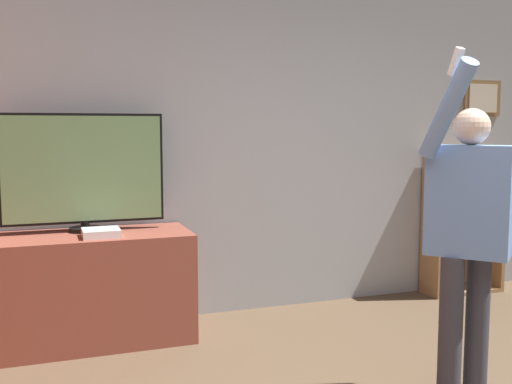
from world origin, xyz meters
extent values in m
cube|color=#9EA3A8|center=(0.00, 2.82, 1.35)|extent=(6.65, 0.06, 2.70)
cube|color=olive|center=(2.07, 2.77, 1.78)|extent=(0.40, 0.02, 0.33)
cube|color=beige|center=(2.07, 2.76, 1.78)|extent=(0.31, 0.01, 0.26)
cube|color=brown|center=(-1.54, 2.45, 0.39)|extent=(1.43, 0.63, 0.77)
cylinder|color=black|center=(-1.54, 2.57, 0.79)|extent=(0.22, 0.22, 0.03)
cylinder|color=black|center=(-1.54, 2.57, 0.83)|extent=(0.06, 0.06, 0.05)
cube|color=black|center=(-1.54, 2.57, 1.22)|extent=(1.12, 0.04, 0.78)
cube|color=#6B9360|center=(-1.54, 2.55, 1.22)|extent=(1.09, 0.01, 0.74)
cube|color=white|center=(-1.45, 2.32, 0.80)|extent=(0.25, 0.23, 0.05)
cube|color=#997047|center=(1.45, 2.63, 0.64)|extent=(0.04, 0.28, 1.27)
cube|color=#997047|center=(2.14, 2.63, 0.64)|extent=(0.04, 0.28, 1.27)
cube|color=#997047|center=(1.79, 2.76, 0.64)|extent=(0.73, 0.01, 1.27)
cube|color=#997047|center=(1.79, 2.63, 0.02)|extent=(0.66, 0.28, 0.04)
cube|color=#997047|center=(1.79, 2.63, 0.42)|extent=(0.66, 0.28, 0.04)
cube|color=#997047|center=(1.79, 2.63, 0.85)|extent=(0.66, 0.28, 0.04)
cube|color=#997047|center=(1.79, 2.63, 1.26)|extent=(0.66, 0.28, 0.04)
cube|color=orange|center=(1.48, 2.61, 0.17)|extent=(0.02, 0.24, 0.30)
cube|color=beige|center=(1.51, 2.60, 0.17)|extent=(0.03, 0.23, 0.31)
cube|color=#2D569E|center=(1.55, 2.61, 0.14)|extent=(0.03, 0.24, 0.25)
cube|color=#2D569E|center=(1.59, 2.59, 0.19)|extent=(0.04, 0.21, 0.35)
cube|color=beige|center=(1.64, 2.61, 0.16)|extent=(0.02, 0.24, 0.29)
cube|color=#2D569E|center=(1.47, 2.59, 0.55)|extent=(0.02, 0.21, 0.22)
cube|color=gold|center=(1.51, 2.62, 0.55)|extent=(0.03, 0.26, 0.22)
cube|color=gold|center=(1.56, 2.60, 0.59)|extent=(0.04, 0.23, 0.29)
cube|color=#7A3889|center=(1.60, 2.59, 0.58)|extent=(0.02, 0.21, 0.27)
cube|color=#232328|center=(1.65, 2.62, 0.57)|extent=(0.04, 0.26, 0.26)
cube|color=#99663D|center=(1.48, 2.61, 1.04)|extent=(0.04, 0.25, 0.34)
cube|color=#232328|center=(1.53, 2.61, 1.04)|extent=(0.03, 0.24, 0.35)
cube|color=#232328|center=(1.58, 2.61, 1.04)|extent=(0.04, 0.25, 0.34)
cube|color=#338447|center=(1.62, 2.61, 1.01)|extent=(0.03, 0.25, 0.28)
cylinder|color=#383842|center=(0.29, 0.85, 0.40)|extent=(0.13, 0.13, 0.81)
cylinder|color=#383842|center=(0.47, 0.85, 0.40)|extent=(0.13, 0.13, 0.81)
cube|color=#6B93D1|center=(0.38, 0.85, 1.11)|extent=(0.46, 0.47, 0.61)
sphere|color=beige|center=(0.38, 0.85, 1.51)|extent=(0.20, 0.20, 0.20)
cylinder|color=#6B93D1|center=(0.62, 0.85, 1.10)|extent=(0.09, 0.09, 0.56)
cylinder|color=#6B93D1|center=(0.13, 0.74, 1.60)|extent=(0.09, 0.39, 0.51)
cube|color=white|center=(0.13, 0.68, 1.83)|extent=(0.04, 0.09, 0.14)
camera|label=1|loc=(-1.81, -1.80, 1.51)|focal=42.00mm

